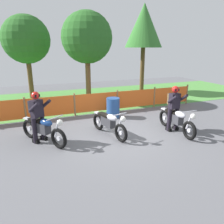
% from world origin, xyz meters
% --- Properties ---
extents(ground, '(24.00, 24.00, 0.02)m').
position_xyz_m(ground, '(0.00, 0.00, -0.01)').
color(ground, '#5B5B60').
extents(grass_verge, '(24.00, 6.21, 0.01)m').
position_xyz_m(grass_verge, '(0.00, 5.81, 0.01)').
color(grass_verge, '#4C8C3D').
rests_on(grass_verge, ground).
extents(barrier_fence, '(10.51, 0.08, 1.05)m').
position_xyz_m(barrier_fence, '(-0.00, 2.71, 0.54)').
color(barrier_fence, olive).
rests_on(barrier_fence, ground).
extents(tree_leftmost, '(2.74, 2.74, 4.80)m').
position_xyz_m(tree_leftmost, '(-2.75, 7.26, 3.41)').
color(tree_leftmost, brown).
rests_on(tree_leftmost, ground).
extents(tree_near_left, '(2.71, 2.71, 4.85)m').
position_xyz_m(tree_near_left, '(0.24, 4.99, 3.48)').
color(tree_near_left, brown).
rests_on(tree_near_left, ground).
extents(tree_near_right, '(2.41, 2.41, 5.66)m').
position_xyz_m(tree_near_right, '(4.35, 6.29, 4.28)').
color(tree_near_right, brown).
rests_on(tree_near_right, ground).
extents(motorcycle_lead, '(0.75, 1.97, 0.95)m').
position_xyz_m(motorcycle_lead, '(-0.40, 0.01, 0.46)').
color(motorcycle_lead, black).
rests_on(motorcycle_lead, ground).
extents(motorcycle_trailing, '(1.29, 1.82, 1.00)m').
position_xyz_m(motorcycle_trailing, '(-2.60, 0.20, 0.49)').
color(motorcycle_trailing, black).
rests_on(motorcycle_trailing, ground).
extents(motorcycle_third, '(0.61, 2.08, 0.98)m').
position_xyz_m(motorcycle_third, '(2.01, -0.61, 0.48)').
color(motorcycle_third, black).
rests_on(motorcycle_third, ground).
extents(rider_trailing, '(0.72, 0.79, 1.69)m').
position_xyz_m(rider_trailing, '(-2.73, 0.39, 0.95)').
color(rider_trailing, black).
rests_on(rider_trailing, ground).
extents(rider_third, '(0.54, 0.67, 1.69)m').
position_xyz_m(rider_third, '(2.00, -0.38, 0.95)').
color(rider_third, black).
rests_on(rider_third, ground).
extents(oil_drum, '(0.58, 0.58, 0.88)m').
position_xyz_m(oil_drum, '(0.50, 1.89, 0.44)').
color(oil_drum, navy).
rests_on(oil_drum, ground).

